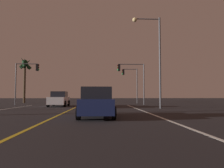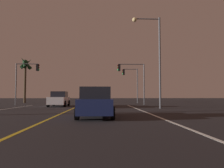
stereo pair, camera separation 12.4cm
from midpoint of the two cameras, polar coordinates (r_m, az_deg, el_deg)
lane_edge_right at (r=11.58m, az=14.11°, el=-9.06°), size 0.16×33.54×0.01m
lane_center_divider at (r=11.45m, az=-16.61°, el=-9.10°), size 0.16×33.54×0.01m
car_ahead_far at (r=23.11m, az=-4.04°, el=-4.04°), size 2.02×4.30×1.70m
car_oncoming at (r=25.67m, az=-13.52°, el=-3.86°), size 2.02×4.30×1.70m
car_lead_same_lane at (r=12.42m, az=-3.99°, el=-4.94°), size 2.02×4.30×1.70m
traffic_light_near_right at (r=28.70m, az=5.16°, el=2.58°), size 3.60×0.36×5.39m
traffic_light_near_left at (r=30.02m, az=-21.17°, el=2.42°), size 3.01×0.36×5.35m
traffic_light_far_right at (r=34.20m, az=4.90°, el=1.60°), size 2.47×0.36×5.41m
street_lamp_right_far at (r=21.47m, az=10.99°, el=8.59°), size 2.73×0.44×8.76m
palm_tree_left_far at (r=38.66m, az=-21.63°, el=4.19°), size 2.18×2.01×7.57m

